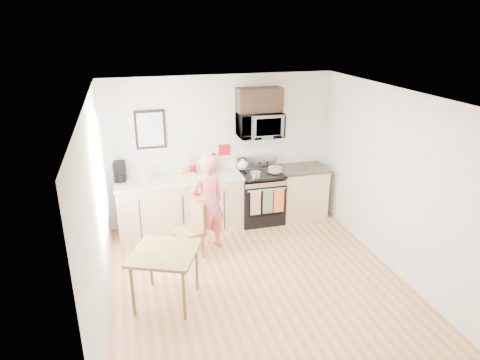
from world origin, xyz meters
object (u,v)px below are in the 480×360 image
object	(u,v)px
microwave	(260,125)
dining_table	(165,258)
range	(260,198)
chair	(195,221)
person	(208,203)
cake	(275,170)

from	to	relation	value
microwave	dining_table	bearing A→B (deg)	-132.41
range	chair	distance (m)	1.62
person	cake	bearing A→B (deg)	-173.11
range	dining_table	xyz separation A→B (m)	(-1.90, -1.97, 0.21)
chair	microwave	bearing A→B (deg)	16.03
range	person	world-z (taller)	person
range	cake	xyz separation A→B (m)	(0.25, -0.04, 0.53)
microwave	dining_table	world-z (taller)	microwave
microwave	chair	size ratio (longest dim) A/B	0.84
range	person	distance (m)	1.37
microwave	cake	size ratio (longest dim) A/B	2.66
range	chair	xyz separation A→B (m)	(-1.34, -0.90, 0.14)
microwave	person	size ratio (longest dim) A/B	0.48
range	dining_table	world-z (taller)	range
range	person	bearing A→B (deg)	-146.23
dining_table	range	bearing A→B (deg)	46.11
microwave	chair	xyz separation A→B (m)	(-1.34, -1.01, -1.18)
person	dining_table	bearing A→B (deg)	36.86
range	chair	size ratio (longest dim) A/B	1.29
person	cake	xyz separation A→B (m)	(1.35, 0.69, 0.18)
cake	person	bearing A→B (deg)	-152.76
microwave	person	bearing A→B (deg)	-142.63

